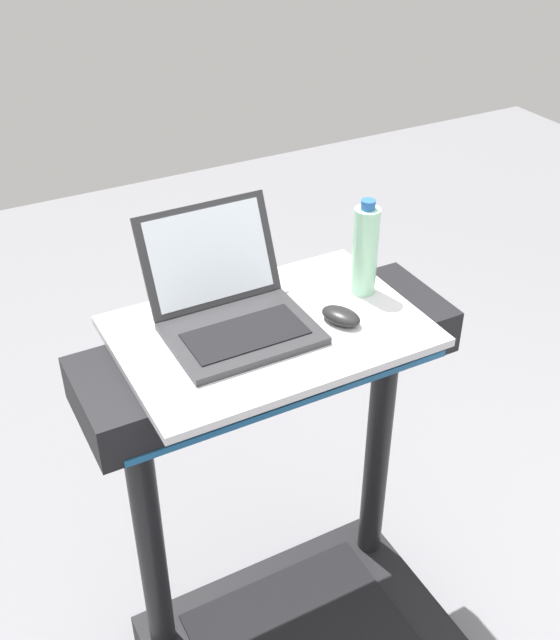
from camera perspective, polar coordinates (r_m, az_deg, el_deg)
desk_board at (r=1.75m, az=-0.77°, el=-0.82°), size 0.69×0.47×0.02m
laptop at (r=1.73m, az=-3.64°, el=0.97°), size 0.32×0.34×0.24m
computer_mouse at (r=1.76m, az=4.53°, el=0.30°), size 0.09×0.12×0.03m
water_bottle at (r=1.83m, az=6.31°, el=5.16°), size 0.06×0.06×0.24m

